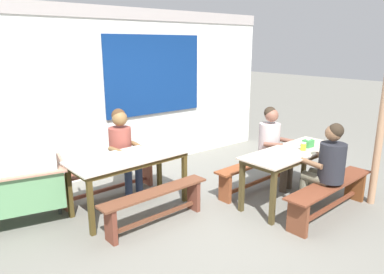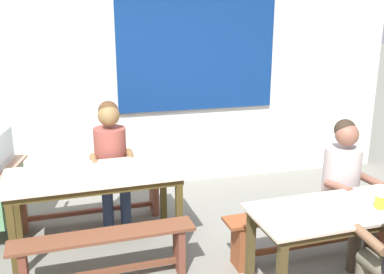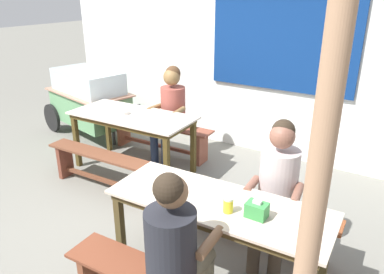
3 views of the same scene
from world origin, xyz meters
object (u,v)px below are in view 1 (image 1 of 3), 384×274
object	(u,v)px
person_near_front	(327,163)
bench_far_front	(156,202)
dining_table_near	(292,156)
bench_far_back	(108,176)
person_center_facing	(122,145)
person_right_near_table	(273,142)
bench_near_back	(257,170)
soup_bowl	(123,157)
condiment_jar	(303,146)
food_cart	(2,178)
wooden_support_post	(382,120)
dining_table_far	(129,162)
tissue_box	(308,143)
bench_near_front	(330,194)

from	to	relation	value
person_near_front	bench_far_front	bearing A→B (deg)	148.51
dining_table_near	bench_far_back	bearing A→B (deg)	137.04
person_center_facing	person_right_near_table	world-z (taller)	person_center_facing
bench_near_back	soup_bowl	xyz separation A→B (m)	(-2.02, 0.57, 0.49)
bench_far_back	condiment_jar	size ratio (longest dim) A/B	14.18
person_near_front	soup_bowl	size ratio (longest dim) A/B	8.24
bench_near_back	bench_far_back	bearing A→B (deg)	147.66
food_cart	dining_table_near	bearing A→B (deg)	-28.27
wooden_support_post	bench_far_front	bearing A→B (deg)	153.14
food_cart	person_right_near_table	bearing A→B (deg)	-19.16
dining_table_far	bench_near_back	world-z (taller)	dining_table_far
bench_far_back	condiment_jar	bearing A→B (deg)	-42.49
dining_table_near	wooden_support_post	size ratio (longest dim) A/B	0.71
bench_far_back	tissue_box	xyz separation A→B (m)	(2.30, -1.87, 0.53)
tissue_box	person_near_front	bearing A→B (deg)	-122.65
food_cart	soup_bowl	size ratio (longest dim) A/B	11.93
bench_far_front	person_center_facing	xyz separation A→B (m)	(0.18, 1.17, 0.45)
soup_bowl	wooden_support_post	xyz separation A→B (m)	(2.92, -1.97, 0.43)
dining_table_far	bench_near_front	bearing A→B (deg)	-42.93
bench_far_back	person_center_facing	world-z (taller)	person_center_facing
dining_table_near	person_center_facing	xyz separation A→B (m)	(-1.75, 1.79, 0.07)
dining_table_near	bench_near_back	world-z (taller)	dining_table_near
bench_near_front	person_near_front	size ratio (longest dim) A/B	1.38
bench_far_front	condiment_jar	xyz separation A→B (m)	(2.05, -0.71, 0.53)
bench_near_front	condiment_jar	bearing A→B (deg)	79.60
bench_far_front	dining_table_far	bearing A→B (deg)	92.68
tissue_box	soup_bowl	world-z (taller)	tissue_box
tissue_box	person_right_near_table	bearing A→B (deg)	96.74
soup_bowl	dining_table_far	bearing A→B (deg)	27.81
dining_table_far	bench_near_back	bearing A→B (deg)	-18.02
person_center_facing	bench_far_back	bearing A→B (deg)	167.50
dining_table_near	wooden_support_post	distance (m)	1.29
person_near_front	person_center_facing	world-z (taller)	person_center_facing
dining_table_near	bench_near_front	size ratio (longest dim) A/B	0.99
bench_near_front	food_cart	world-z (taller)	food_cart
bench_near_front	tissue_box	xyz separation A→B (m)	(0.29, 0.58, 0.52)
bench_far_front	person_near_front	xyz separation A→B (m)	(1.92, -1.17, 0.43)
dining_table_far	soup_bowl	size ratio (longest dim) A/B	10.62
dining_table_far	condiment_jar	distance (m)	2.46
bench_far_front	bench_near_front	bearing A→B (deg)	-32.29
dining_table_near	bench_far_front	bearing A→B (deg)	162.00
soup_bowl	food_cart	bearing A→B (deg)	154.26
food_cart	dining_table_far	bearing A→B (deg)	-22.31
bench_far_back	bench_near_back	distance (m)	2.31
food_cart	person_near_front	xyz separation A→B (m)	(3.39, -2.38, 0.11)
bench_near_back	tissue_box	distance (m)	0.90
dining_table_near	bench_far_back	size ratio (longest dim) A/B	1.07
dining_table_near	bench_far_front	size ratio (longest dim) A/B	1.14
dining_table_near	person_right_near_table	size ratio (longest dim) A/B	1.35
dining_table_near	bench_near_front	distance (m)	0.72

